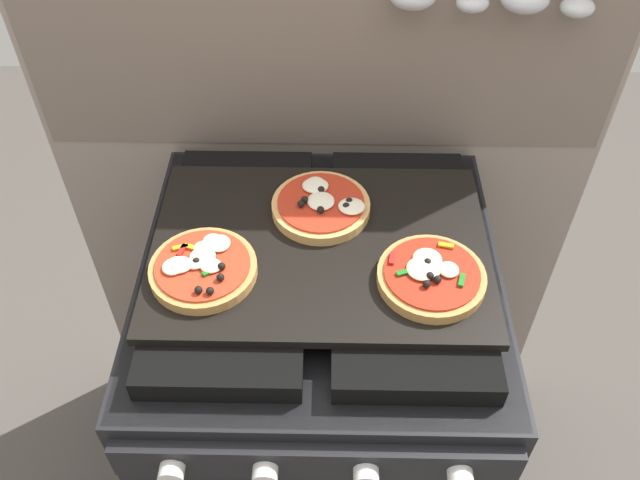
{
  "coord_description": "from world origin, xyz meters",
  "views": [
    {
      "loc": [
        0.01,
        -0.73,
        1.69
      ],
      "look_at": [
        0.0,
        0.0,
        0.93
      ],
      "focal_mm": 37.17,
      "sensor_mm": 36.0,
      "label": 1
    }
  ],
  "objects_px": {
    "baking_tray": "(320,248)",
    "pizza_right": "(431,276)",
    "stove": "(320,397)",
    "pizza_left": "(203,267)",
    "pizza_center": "(322,205)"
  },
  "relations": [
    {
      "from": "baking_tray",
      "to": "pizza_right",
      "type": "bearing_deg",
      "value": -23.6
    },
    {
      "from": "baking_tray",
      "to": "pizza_right",
      "type": "height_order",
      "value": "pizza_right"
    },
    {
      "from": "stove",
      "to": "pizza_right",
      "type": "relative_size",
      "value": 5.46
    },
    {
      "from": "stove",
      "to": "baking_tray",
      "type": "relative_size",
      "value": 1.67
    },
    {
      "from": "pizza_left",
      "to": "pizza_right",
      "type": "bearing_deg",
      "value": -1.65
    },
    {
      "from": "baking_tray",
      "to": "pizza_left",
      "type": "xyz_separation_m",
      "value": [
        -0.18,
        -0.06,
        0.02
      ]
    },
    {
      "from": "pizza_right",
      "to": "pizza_center",
      "type": "relative_size",
      "value": 1.0
    },
    {
      "from": "stove",
      "to": "pizza_center",
      "type": "bearing_deg",
      "value": 88.16
    },
    {
      "from": "baking_tray",
      "to": "pizza_right",
      "type": "xyz_separation_m",
      "value": [
        0.17,
        -0.07,
        0.02
      ]
    },
    {
      "from": "baking_tray",
      "to": "pizza_center",
      "type": "xyz_separation_m",
      "value": [
        0.0,
        0.08,
        0.02
      ]
    },
    {
      "from": "baking_tray",
      "to": "pizza_left",
      "type": "bearing_deg",
      "value": -160.26
    },
    {
      "from": "baking_tray",
      "to": "pizza_left",
      "type": "height_order",
      "value": "pizza_left"
    },
    {
      "from": "stove",
      "to": "pizza_left",
      "type": "distance_m",
      "value": 0.51
    },
    {
      "from": "stove",
      "to": "pizza_center",
      "type": "xyz_separation_m",
      "value": [
        0.0,
        0.08,
        0.48
      ]
    },
    {
      "from": "pizza_left",
      "to": "pizza_right",
      "type": "relative_size",
      "value": 1.0
    }
  ]
}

